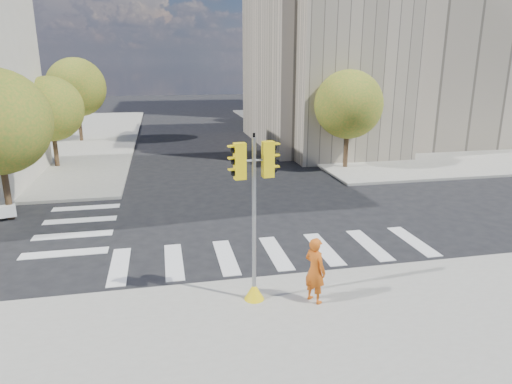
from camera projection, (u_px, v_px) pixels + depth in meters
ground at (266, 233)px, 18.21m from camera, size 160.00×160.00×0.00m
sidewalk_far_right at (399, 128)px, 46.60m from camera, size 28.00×40.00×0.15m
civic_building at (399, 53)px, 37.27m from camera, size 26.00×16.00×19.39m
tree_lw_mid at (51, 109)px, 28.27m from camera, size 4.00×4.00×5.77m
tree_lw_far at (76, 87)px, 37.46m from camera, size 4.80×4.80×6.95m
tree_re_near at (348, 105)px, 27.98m from camera, size 4.20×4.20×6.16m
tree_re_mid at (293, 89)px, 39.19m from camera, size 4.60×4.60×6.66m
tree_re_far at (263, 87)px, 50.61m from camera, size 4.00×4.00×5.88m
lamp_near at (333, 92)px, 31.70m from camera, size 0.35×0.18×8.11m
lamp_far at (281, 83)px, 44.87m from camera, size 0.35×0.18×8.11m
traffic_signal at (254, 233)px, 12.30m from camera, size 1.08×0.56×4.70m
photographer at (315, 270)px, 12.49m from camera, size 0.73×0.82×1.88m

